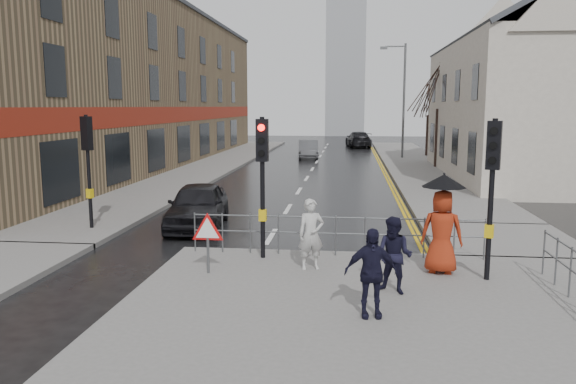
% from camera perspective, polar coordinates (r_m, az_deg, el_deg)
% --- Properties ---
extents(ground, '(120.00, 120.00, 0.00)m').
position_cam_1_polar(ground, '(13.64, -3.52, -7.41)').
color(ground, black).
rests_on(ground, ground).
extents(near_pavement, '(10.00, 9.00, 0.14)m').
position_cam_1_polar(near_pavement, '(10.14, 10.29, -12.92)').
color(near_pavement, '#605E5B').
rests_on(near_pavement, ground).
extents(left_pavement, '(4.00, 44.00, 0.14)m').
position_cam_1_polar(left_pavement, '(37.15, -7.36, 2.89)').
color(left_pavement, '#605E5B').
rests_on(left_pavement, ground).
extents(right_pavement, '(4.00, 40.00, 0.14)m').
position_cam_1_polar(right_pavement, '(38.32, 12.66, 2.93)').
color(right_pavement, '#605E5B').
rests_on(right_pavement, ground).
extents(pavement_bridge_right, '(4.00, 4.20, 0.14)m').
position_cam_1_polar(pavement_bridge_right, '(16.87, 20.75, -4.58)').
color(pavement_bridge_right, '#605E5B').
rests_on(pavement_bridge_right, ground).
extents(building_left_terrace, '(8.00, 42.00, 10.00)m').
position_cam_1_polar(building_left_terrace, '(37.73, -16.16, 10.21)').
color(building_left_terrace, '#856E4D').
rests_on(building_left_terrace, ground).
extents(building_right_cream, '(9.00, 16.40, 10.10)m').
position_cam_1_polar(building_right_cream, '(32.42, 24.16, 9.71)').
color(building_right_cream, beige).
rests_on(building_right_cream, ground).
extents(church_tower, '(5.00, 5.00, 18.00)m').
position_cam_1_polar(church_tower, '(75.09, 5.87, 12.64)').
color(church_tower, gray).
rests_on(church_tower, ground).
extents(traffic_signal_near_left, '(0.28, 0.27, 3.40)m').
position_cam_1_polar(traffic_signal_near_left, '(13.33, -2.63, 2.99)').
color(traffic_signal_near_left, black).
rests_on(traffic_signal_near_left, near_pavement).
extents(traffic_signal_near_right, '(0.34, 0.33, 3.40)m').
position_cam_1_polar(traffic_signal_near_right, '(12.33, 20.06, 2.01)').
color(traffic_signal_near_right, black).
rests_on(traffic_signal_near_right, near_pavement).
extents(traffic_signal_far_left, '(0.34, 0.33, 3.40)m').
position_cam_1_polar(traffic_signal_far_left, '(17.75, -19.68, 3.92)').
color(traffic_signal_far_left, black).
rests_on(traffic_signal_far_left, left_pavement).
extents(guard_railing_front, '(7.14, 0.04, 1.00)m').
position_cam_1_polar(guard_railing_front, '(13.82, 4.88, -3.54)').
color(guard_railing_front, '#595B5E').
rests_on(guard_railing_front, near_pavement).
extents(warning_sign, '(0.80, 0.07, 1.35)m').
position_cam_1_polar(warning_sign, '(12.40, -8.17, -4.16)').
color(warning_sign, '#595B5E').
rests_on(warning_sign, near_pavement).
extents(street_lamp, '(1.83, 0.25, 8.00)m').
position_cam_1_polar(street_lamp, '(41.07, 11.46, 9.82)').
color(street_lamp, '#595B5E').
rests_on(street_lamp, right_pavement).
extents(tree_near, '(2.40, 2.40, 6.58)m').
position_cam_1_polar(tree_near, '(35.32, 15.11, 10.60)').
color(tree_near, '#32211B').
rests_on(tree_near, right_pavement).
extents(tree_far, '(2.40, 2.40, 5.64)m').
position_cam_1_polar(tree_far, '(43.29, 14.13, 9.29)').
color(tree_far, '#32211B').
rests_on(tree_far, right_pavement).
extents(pedestrian_a, '(0.67, 0.54, 1.60)m').
position_cam_1_polar(pedestrian_a, '(12.63, 2.36, -4.31)').
color(pedestrian_a, '#B5B5B1').
rests_on(pedestrian_a, near_pavement).
extents(pedestrian_b, '(0.92, 0.84, 1.52)m').
position_cam_1_polar(pedestrian_b, '(11.21, 10.75, -6.35)').
color(pedestrian_b, black).
rests_on(pedestrian_b, near_pavement).
extents(pedestrian_with_umbrella, '(1.00, 0.96, 2.19)m').
position_cam_1_polar(pedestrian_with_umbrella, '(12.71, 15.40, -2.88)').
color(pedestrian_with_umbrella, maroon).
rests_on(pedestrian_with_umbrella, near_pavement).
extents(pedestrian_d, '(0.97, 0.50, 1.58)m').
position_cam_1_polar(pedestrian_d, '(9.92, 8.41, -8.11)').
color(pedestrian_d, black).
rests_on(pedestrian_d, near_pavement).
extents(car_parked, '(2.10, 4.28, 1.41)m').
position_cam_1_polar(car_parked, '(17.82, -9.16, -1.36)').
color(car_parked, black).
rests_on(car_parked, ground).
extents(car_mid, '(1.77, 4.16, 1.33)m').
position_cam_1_polar(car_mid, '(41.28, 2.07, 4.36)').
color(car_mid, '#47484C').
rests_on(car_mid, ground).
extents(car_far, '(2.56, 5.24, 1.47)m').
position_cam_1_polar(car_far, '(52.76, 7.16, 5.32)').
color(car_far, black).
rests_on(car_far, ground).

